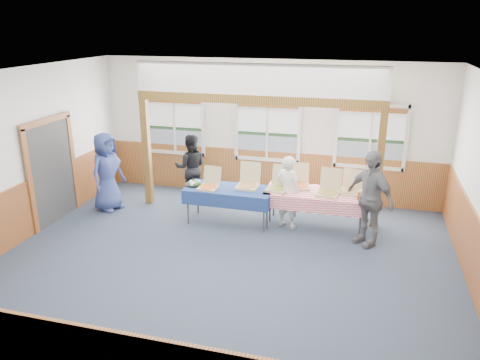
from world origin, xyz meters
name	(u,v)px	position (x,y,z in m)	size (l,w,h in m)	color
floor	(224,263)	(0.00, 0.00, 0.00)	(8.00, 8.00, 0.00)	#2B3746
ceiling	(221,76)	(0.00, 0.00, 3.20)	(8.00, 8.00, 0.00)	white
wall_back	(268,130)	(0.00, 3.50, 1.60)	(8.00, 8.00, 0.00)	silver
wall_front	(112,289)	(0.00, -3.50, 1.60)	(8.00, 8.00, 0.00)	silver
wall_left	(15,158)	(-4.00, 0.00, 1.60)	(8.00, 8.00, 0.00)	silver
wainscot_back	(267,174)	(0.00, 3.48, 0.55)	(7.98, 0.05, 1.10)	brown
wainscot_left	(25,211)	(-3.98, 0.00, 0.55)	(0.05, 6.98, 1.10)	brown
wainscot_right	(479,265)	(3.98, 0.00, 0.55)	(0.05, 6.98, 1.10)	brown
cased_opening	(52,172)	(-3.96, 0.90, 1.05)	(0.06, 1.30, 2.10)	#333333
window_left	(174,122)	(-2.30, 3.46, 1.68)	(1.56, 0.10, 1.46)	silver
window_mid	(267,127)	(0.00, 3.46, 1.68)	(1.56, 0.10, 1.46)	silver
window_right	(371,133)	(2.30, 3.46, 1.68)	(1.56, 0.10, 1.46)	silver
post_left	(147,152)	(-2.50, 2.30, 1.20)	(0.15, 0.15, 2.40)	#543512
post_right	(379,170)	(2.50, 2.30, 1.20)	(0.15, 0.15, 2.40)	#543512
cross_beam	(256,99)	(0.00, 2.30, 2.49)	(5.15, 0.18, 0.18)	#543512
table_left	(229,191)	(-0.40, 1.70, 0.70)	(1.84, 0.94, 0.76)	#333333
table_right	(315,194)	(1.32, 1.96, 0.70)	(2.14, 1.31, 0.76)	#333333
pizza_box_a	(209,185)	(-0.80, 1.59, 0.82)	(0.42, 0.49, 0.41)	tan
pizza_box_b	(248,184)	(-0.05, 1.86, 0.83)	(0.43, 0.53, 0.47)	tan
pizza_box_c	(278,187)	(0.58, 1.87, 0.83)	(0.51, 0.58, 0.46)	tan
pizza_box_d	(299,184)	(0.96, 2.16, 0.82)	(0.50, 0.57, 0.45)	tan
pizza_box_e	(328,191)	(1.58, 1.89, 0.83)	(0.49, 0.57, 0.47)	tan
pizza_box_f	(350,189)	(1.98, 2.11, 0.82)	(0.47, 0.54, 0.42)	tan
veggie_tray	(194,184)	(-1.15, 1.70, 0.79)	(0.38, 0.38, 0.09)	black
drink_glass	(359,196)	(2.17, 1.71, 0.83)	(0.07, 0.07, 0.15)	brown
woman_white	(288,192)	(0.79, 1.81, 0.75)	(0.55, 0.36, 1.50)	silver
woman_black	(191,167)	(-1.66, 2.79, 0.77)	(0.75, 0.59, 1.55)	black
man_blue	(107,172)	(-3.19, 1.71, 0.87)	(0.85, 0.55, 1.74)	navy
person_grey	(370,198)	(2.36, 1.46, 0.91)	(1.07, 0.44, 1.82)	slate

